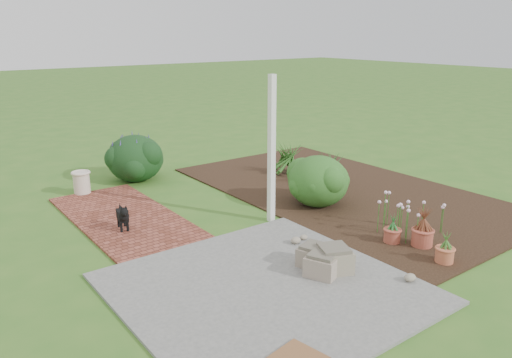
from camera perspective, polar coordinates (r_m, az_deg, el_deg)
ground at (r=8.44m, az=0.54°, el=-5.41°), size 80.00×80.00×0.00m
concrete_patio at (r=6.49m, az=1.12°, el=-12.38°), size 3.50×3.50×0.04m
brick_path at (r=9.10m, az=-14.88°, el=-4.21°), size 1.60×3.50×0.04m
garden_bed at (r=10.37m, az=9.90°, el=-1.33°), size 4.00×7.00×0.03m
veranda_post at (r=8.31m, az=1.79°, el=3.28°), size 0.10×0.10×2.50m
stone_trough_near at (r=6.91m, az=8.84°, el=-9.13°), size 0.58×0.58×0.30m
stone_trough_mid at (r=6.77m, az=7.61°, el=-9.75°), size 0.53×0.53×0.27m
stone_trough_far at (r=7.01m, az=6.70°, el=-8.79°), size 0.49×0.49×0.26m
black_dog at (r=8.37m, az=-14.98°, el=-4.03°), size 0.22×0.49×0.43m
cream_ceramic_urn at (r=10.54m, az=-19.30°, el=-0.39°), size 0.40×0.40×0.43m
evergreen_shrub at (r=9.32m, az=7.13°, el=-0.09°), size 1.34×1.34×0.96m
agapanthus_clump_back at (r=10.55m, az=8.19°, el=1.57°), size 1.20×1.20×0.86m
agapanthus_clump_front at (r=11.35m, az=3.63°, el=2.71°), size 1.13×1.13×0.83m
pink_flower_patch at (r=8.40m, az=17.06°, el=-3.67°), size 1.24×1.24×0.66m
terracotta_pot_bronze at (r=8.01m, az=18.46°, el=-6.35°), size 0.37×0.37×0.26m
terracotta_pot_small_left at (r=8.01m, az=15.30°, el=-6.24°), size 0.31×0.31×0.21m
terracotta_pot_small_right at (r=7.58m, az=20.75°, el=-8.10°), size 0.27×0.27×0.21m
purple_flowering_bush at (r=11.21m, az=-13.65°, el=2.45°), size 1.61×1.61×1.03m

